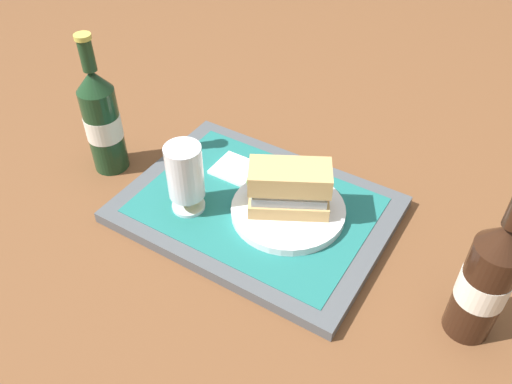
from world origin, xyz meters
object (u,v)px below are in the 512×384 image
(beer_bottle, at_px, (102,120))
(second_bottle, at_px, (486,279))
(beer_glass, at_px, (185,176))
(sandwich, at_px, (287,188))
(plate, at_px, (288,210))

(beer_bottle, height_order, second_bottle, same)
(beer_glass, bearing_deg, beer_bottle, -8.67)
(sandwich, distance_m, beer_bottle, 0.36)
(plate, height_order, beer_glass, beer_glass)
(second_bottle, bearing_deg, plate, -8.59)
(sandwich, distance_m, beer_glass, 0.16)
(sandwich, height_order, beer_glass, beer_glass)
(plate, relative_size, beer_glass, 1.52)
(plate, height_order, second_bottle, second_bottle)
(plate, height_order, sandwich, sandwich)
(second_bottle, bearing_deg, sandwich, -8.22)
(beer_glass, height_order, beer_bottle, beer_bottle)
(beer_bottle, distance_m, second_bottle, 0.67)
(sandwich, distance_m, second_bottle, 0.32)
(sandwich, bearing_deg, beer_glass, -2.30)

